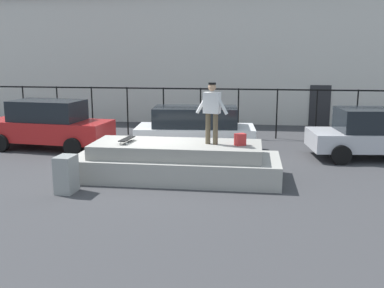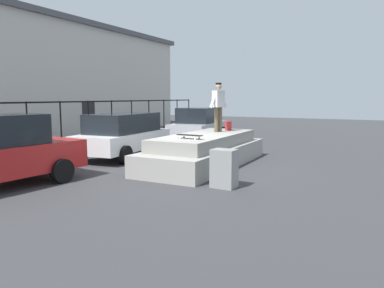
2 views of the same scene
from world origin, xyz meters
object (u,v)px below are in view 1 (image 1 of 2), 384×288
object	(u,v)px
backpack	(240,139)
car_silver_sedan_far	(372,133)
utility_box	(66,174)
car_white_hatchback_mid	(195,128)
skateboard	(127,139)
car_red_sedan_near	(48,125)
skateboarder	(212,109)

from	to	relation	value
backpack	car_silver_sedan_far	distance (m)	5.53
backpack	utility_box	distance (m)	4.73
backpack	car_white_hatchback_mid	xyz separation A→B (m)	(-1.70, 3.54, -0.32)
skateboard	car_red_sedan_near	bearing A→B (deg)	139.43
utility_box	car_white_hatchback_mid	bearing A→B (deg)	65.97
car_silver_sedan_far	backpack	bearing A→B (deg)	-141.90
skateboarder	car_red_sedan_near	bearing A→B (deg)	152.76
backpack	car_white_hatchback_mid	distance (m)	3.94
skateboarder	car_silver_sedan_far	xyz separation A→B (m)	(5.14, 3.34, -1.16)
skateboarder	skateboard	distance (m)	2.57
skateboard	car_white_hatchback_mid	world-z (taller)	car_white_hatchback_mid
skateboard	car_white_hatchback_mid	distance (m)	3.90
skateboard	utility_box	xyz separation A→B (m)	(-1.17, -1.58, -0.65)
car_white_hatchback_mid	car_silver_sedan_far	distance (m)	6.04
car_white_hatchback_mid	skateboard	bearing A→B (deg)	-112.75
car_silver_sedan_far	utility_box	size ratio (longest dim) A/B	4.44
backpack	car_red_sedan_near	distance (m)	7.96
car_red_sedan_near	car_silver_sedan_far	world-z (taller)	car_red_sedan_near
car_white_hatchback_mid	utility_box	xyz separation A→B (m)	(-2.68, -5.17, -0.39)
utility_box	backpack	bearing A→B (deg)	23.82
skateboard	car_silver_sedan_far	distance (m)	8.31
car_red_sedan_near	car_white_hatchback_mid	distance (m)	5.51
skateboarder	utility_box	bearing A→B (deg)	-154.54
car_red_sedan_near	utility_box	size ratio (longest dim) A/B	4.98
skateboard	car_red_sedan_near	distance (m)	5.27
skateboard	car_red_sedan_near	xyz separation A→B (m)	(-4.00, 3.42, -0.21)
skateboard	utility_box	bearing A→B (deg)	-126.51
skateboarder	backpack	xyz separation A→B (m)	(0.80, -0.07, -0.83)
backpack	car_silver_sedan_far	xyz separation A→B (m)	(4.34, 3.40, -0.33)
skateboarder	skateboard	world-z (taller)	skateboarder
backpack	car_white_hatchback_mid	bearing A→B (deg)	-95.55
car_red_sedan_near	skateboard	bearing A→B (deg)	-40.57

